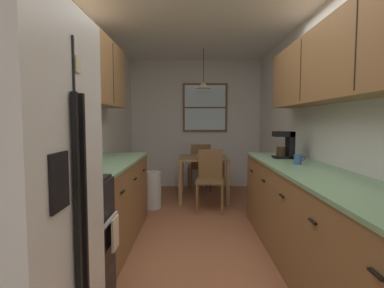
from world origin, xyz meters
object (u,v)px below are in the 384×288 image
(stove_range, at_px, (58,245))
(trash_bin, at_px, (151,190))
(dining_chair_near, at_px, (210,177))
(microwave_over_range, at_px, (35,71))
(dining_chair_far, at_px, (200,165))
(coffee_maker, at_px, (286,144))
(table_serving_bowl, at_px, (204,155))
(storage_canister, at_px, (79,164))
(mug_by_coffeemaker, at_px, (298,159))
(dining_table, at_px, (203,164))

(stove_range, relative_size, trash_bin, 1.98)
(dining_chair_near, relative_size, trash_bin, 1.62)
(dining_chair_near, bearing_deg, stove_range, -116.10)
(microwave_over_range, distance_m, dining_chair_far, 4.03)
(coffee_maker, bearing_deg, dining_chair_far, 113.14)
(microwave_over_range, bearing_deg, dining_chair_near, 61.80)
(stove_range, bearing_deg, table_serving_bowl, 69.95)
(stove_range, distance_m, trash_bin, 2.57)
(microwave_over_range, bearing_deg, storage_canister, 76.12)
(trash_bin, bearing_deg, table_serving_bowl, 33.10)
(stove_range, distance_m, table_serving_bowl, 3.30)
(stove_range, distance_m, microwave_over_range, 1.19)
(dining_chair_near, bearing_deg, mug_by_coffeemaker, -61.99)
(stove_range, height_order, dining_chair_far, stove_range)
(coffee_maker, distance_m, mug_by_coffeemaker, 0.52)
(dining_chair_near, xyz_separation_m, coffee_maker, (0.82, -0.98, 0.56))
(microwave_over_range, xyz_separation_m, dining_table, (1.23, 3.06, -1.05))
(storage_canister, bearing_deg, coffee_maker, 27.02)
(stove_range, height_order, coffee_maker, coffee_maker)
(microwave_over_range, height_order, dining_chair_near, microwave_over_range)
(stove_range, xyz_separation_m, dining_table, (1.12, 3.06, 0.13))
(microwave_over_range, relative_size, mug_by_coffeemaker, 5.55)
(trash_bin, bearing_deg, dining_table, 32.14)
(dining_chair_near, height_order, table_serving_bowl, dining_chair_near)
(dining_table, relative_size, storage_canister, 5.19)
(mug_by_coffeemaker, xyz_separation_m, table_serving_bowl, (-0.86, 2.12, -0.20))
(dining_table, distance_m, coffee_maker, 1.89)
(dining_table, xyz_separation_m, table_serving_bowl, (0.01, 0.03, 0.15))
(dining_table, height_order, trash_bin, dining_table)
(microwave_over_range, xyz_separation_m, coffee_maker, (2.13, 1.47, -0.59))
(trash_bin, bearing_deg, storage_canister, -98.10)
(dining_table, bearing_deg, trash_bin, -147.86)
(table_serving_bowl, bearing_deg, stove_range, -110.05)
(dining_chair_near, distance_m, mug_by_coffeemaker, 1.74)
(microwave_over_range, height_order, dining_table, microwave_over_range)
(stove_range, height_order, storage_canister, stove_range)
(dining_chair_near, bearing_deg, microwave_over_range, -118.20)
(microwave_over_range, relative_size, dining_chair_far, 0.68)
(dining_chair_near, height_order, storage_canister, storage_canister)
(table_serving_bowl, bearing_deg, trash_bin, -146.90)
(microwave_over_range, relative_size, dining_table, 0.75)
(microwave_over_range, height_order, mug_by_coffeemaker, microwave_over_range)
(dining_table, height_order, coffee_maker, coffee_maker)
(microwave_over_range, distance_m, dining_table, 3.46)
(dining_chair_far, distance_m, trash_bin, 1.39)
(trash_bin, height_order, mug_by_coffeemaker, mug_by_coffeemaker)
(microwave_over_range, bearing_deg, mug_by_coffeemaker, 24.68)
(table_serving_bowl, bearing_deg, microwave_over_range, -111.89)
(coffee_maker, height_order, mug_by_coffeemaker, coffee_maker)
(dining_chair_far, relative_size, trash_bin, 1.62)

